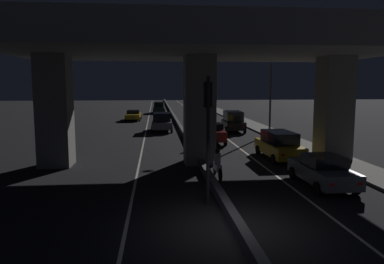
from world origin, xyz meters
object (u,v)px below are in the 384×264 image
(motorcycle_white_filtering_near, at_px, (218,165))
(street_lamp, at_px, (267,77))
(car_taxi_yellow_second, at_px, (279,145))
(car_dark_red_third, at_px, (211,133))
(car_taxi_yellow_second_oncoming, at_px, (133,115))
(motorcycle_blue_filtering_mid, at_px, (197,140))
(car_black_fourth, at_px, (233,121))
(traffic_light_left_of_median, at_px, (208,118))
(pedestrian_on_sidewalk, at_px, (340,142))
(car_grey_lead_oncoming, at_px, (162,122))
(car_grey_lead, at_px, (322,171))
(car_dark_green_third_oncoming, at_px, (159,107))

(motorcycle_white_filtering_near, bearing_deg, street_lamp, -26.14)
(car_taxi_yellow_second, relative_size, car_dark_red_third, 1.08)
(motorcycle_white_filtering_near, bearing_deg, car_dark_red_third, -8.59)
(car_taxi_yellow_second, distance_m, car_taxi_yellow_second_oncoming, 28.37)
(motorcycle_blue_filtering_mid, bearing_deg, car_black_fourth, -29.73)
(traffic_light_left_of_median, xyz_separation_m, car_taxi_yellow_second_oncoming, (-4.80, 34.64, -2.64))
(car_taxi_yellow_second, relative_size, pedestrian_on_sidewalk, 2.69)
(car_taxi_yellow_second, height_order, car_grey_lead_oncoming, car_grey_lead_oncoming)
(traffic_light_left_of_median, height_order, car_grey_lead, traffic_light_left_of_median)
(traffic_light_left_of_median, distance_m, car_dark_red_third, 15.36)
(car_taxi_yellow_second, relative_size, motorcycle_white_filtering_near, 2.44)
(motorcycle_white_filtering_near, bearing_deg, motorcycle_blue_filtering_mid, -1.32)
(traffic_light_left_of_median, relative_size, pedestrian_on_sidewalk, 2.70)
(car_grey_lead_oncoming, bearing_deg, pedestrian_on_sidewalk, 37.00)
(car_dark_red_third, distance_m, car_grey_lead_oncoming, 8.73)
(street_lamp, distance_m, car_dark_green_third_oncoming, 29.40)
(car_grey_lead_oncoming, distance_m, pedestrian_on_sidewalk, 18.44)
(traffic_light_left_of_median, bearing_deg, motorcycle_blue_filtering_mid, 85.50)
(car_dark_red_third, bearing_deg, motorcycle_white_filtering_near, 174.46)
(street_lamp, height_order, pedestrian_on_sidewalk, street_lamp)
(car_dark_red_third, bearing_deg, traffic_light_left_of_median, 172.29)
(motorcycle_blue_filtering_mid, bearing_deg, car_grey_lead, -160.77)
(car_black_fourth, relative_size, car_grey_lead_oncoming, 0.95)
(car_black_fourth, bearing_deg, street_lamp, -125.59)
(traffic_light_left_of_median, xyz_separation_m, car_dark_red_third, (2.37, 14.97, -2.50))
(street_lamp, height_order, car_black_fourth, street_lamp)
(street_lamp, distance_m, car_taxi_yellow_second, 12.60)
(car_taxi_yellow_second, relative_size, motorcycle_blue_filtering_mid, 2.64)
(car_dark_green_third_oncoming, bearing_deg, car_grey_lead_oncoming, 2.86)
(car_grey_lead_oncoming, xyz_separation_m, pedestrian_on_sidewalk, (10.63, -15.07, 0.09))
(car_taxi_yellow_second_oncoming, xyz_separation_m, car_dark_green_third_oncoming, (3.43, 12.59, 0.27))
(street_lamp, distance_m, car_taxi_yellow_second_oncoming, 20.28)
(car_grey_lead, xyz_separation_m, motorcycle_blue_filtering_mid, (-4.47, 10.68, -0.12))
(traffic_light_left_of_median, distance_m, car_taxi_yellow_second, 10.25)
(car_taxi_yellow_second, bearing_deg, car_black_fourth, -0.71)
(car_grey_lead, xyz_separation_m, car_dark_red_third, (-3.09, 13.07, 0.09))
(car_grey_lead, bearing_deg, motorcycle_blue_filtering_mid, 22.24)
(car_grey_lead, bearing_deg, street_lamp, -9.20)
(car_grey_lead, relative_size, car_dark_green_third_oncoming, 0.88)
(car_dark_red_third, height_order, car_black_fourth, car_black_fourth)
(car_dark_green_third_oncoming, height_order, motorcycle_blue_filtering_mid, car_dark_green_third_oncoming)
(car_grey_lead, bearing_deg, car_black_fourth, -0.74)
(motorcycle_white_filtering_near, height_order, pedestrian_on_sidewalk, pedestrian_on_sidewalk)
(car_dark_red_third, bearing_deg, car_taxi_yellow_second_oncoming, 21.31)
(car_taxi_yellow_second, distance_m, motorcycle_blue_filtering_mid, 6.32)
(street_lamp, xyz_separation_m, car_grey_lead_oncoming, (-9.53, 3.12, -4.31))
(traffic_light_left_of_median, relative_size, car_grey_lead_oncoming, 1.06)
(street_lamp, height_order, car_grey_lead_oncoming, street_lamp)
(car_grey_lead_oncoming, relative_size, car_taxi_yellow_second_oncoming, 0.96)
(street_lamp, xyz_separation_m, car_taxi_yellow_second_oncoming, (-13.00, 14.88, -4.59))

